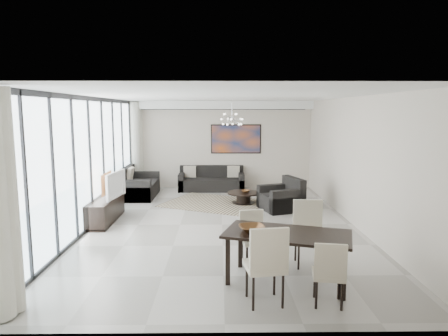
{
  "coord_description": "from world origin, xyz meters",
  "views": [
    {
      "loc": [
        -0.06,
        -8.86,
        2.58
      ],
      "look_at": [
        0.05,
        0.43,
        1.25
      ],
      "focal_mm": 32.0,
      "sensor_mm": 36.0,
      "label": 1
    }
  ],
  "objects_px": {
    "tv_console": "(105,210)",
    "dining_table": "(287,238)",
    "television": "(111,185)",
    "coffee_table": "(244,197)",
    "sofa_main": "(212,182)"
  },
  "relations": [
    {
      "from": "tv_console",
      "to": "dining_table",
      "type": "relative_size",
      "value": 0.87
    },
    {
      "from": "television",
      "to": "coffee_table",
      "type": "bearing_deg",
      "value": -54.09
    },
    {
      "from": "television",
      "to": "dining_table",
      "type": "height_order",
      "value": "television"
    },
    {
      "from": "coffee_table",
      "to": "sofa_main",
      "type": "bearing_deg",
      "value": 115.64
    },
    {
      "from": "tv_console",
      "to": "television",
      "type": "bearing_deg",
      "value": 24.74
    },
    {
      "from": "coffee_table",
      "to": "dining_table",
      "type": "relative_size",
      "value": 0.44
    },
    {
      "from": "coffee_table",
      "to": "sofa_main",
      "type": "height_order",
      "value": "sofa_main"
    },
    {
      "from": "coffee_table",
      "to": "tv_console",
      "type": "xyz_separation_m",
      "value": [
        -3.38,
        -1.8,
        0.1
      ]
    },
    {
      "from": "tv_console",
      "to": "television",
      "type": "relative_size",
      "value": 1.68
    },
    {
      "from": "tv_console",
      "to": "television",
      "type": "distance_m",
      "value": 0.61
    },
    {
      "from": "dining_table",
      "to": "tv_console",
      "type": "bearing_deg",
      "value": 137.44
    },
    {
      "from": "sofa_main",
      "to": "television",
      "type": "bearing_deg",
      "value": -121.82
    },
    {
      "from": "coffee_table",
      "to": "dining_table",
      "type": "distance_m",
      "value": 5.25
    },
    {
      "from": "sofa_main",
      "to": "coffee_table",
      "type": "bearing_deg",
      "value": -64.36
    },
    {
      "from": "television",
      "to": "dining_table",
      "type": "distance_m",
      "value": 4.99
    }
  ]
}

